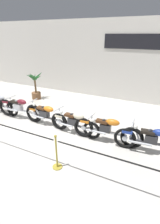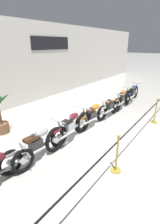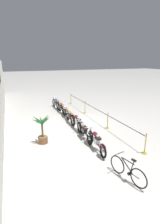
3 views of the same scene
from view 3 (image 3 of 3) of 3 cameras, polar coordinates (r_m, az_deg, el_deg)
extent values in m
plane|color=silver|center=(12.71, -0.43, -3.15)|extent=(120.00, 120.00, 0.00)
torus|color=black|center=(9.56, 3.54, -8.03)|extent=(0.67, 0.16, 0.66)
torus|color=black|center=(8.22, 7.54, -12.57)|extent=(0.67, 0.16, 0.66)
cylinder|color=silver|center=(9.56, 3.54, -8.03)|extent=(0.17, 0.09, 0.16)
cylinder|color=silver|center=(8.22, 7.54, -12.57)|extent=(0.17, 0.09, 0.16)
cylinder|color=silver|center=(9.52, 3.38, -6.26)|extent=(0.31, 0.08, 0.59)
cube|color=silver|center=(8.76, 5.52, -9.34)|extent=(0.38, 0.25, 0.26)
cylinder|color=silver|center=(8.71, 5.46, -8.05)|extent=(0.19, 0.13, 0.24)
cylinder|color=silver|center=(8.64, 5.66, -8.26)|extent=(0.19, 0.13, 0.24)
cylinder|color=silver|center=(8.63, 7.13, -10.87)|extent=(0.70, 0.14, 0.07)
cube|color=#47474C|center=(8.87, 5.37, -10.02)|extent=(1.31, 0.18, 0.06)
ellipsoid|color=maroon|center=(8.85, 5.01, -7.21)|extent=(0.48, 0.26, 0.22)
cube|color=black|center=(8.56, 5.89, -8.38)|extent=(0.42, 0.24, 0.09)
cube|color=maroon|center=(8.14, 7.46, -10.93)|extent=(0.33, 0.19, 0.08)
cylinder|color=silver|center=(9.33, 3.64, -5.01)|extent=(0.09, 0.62, 0.04)
sphere|color=silver|center=(9.45, 3.46, -5.62)|extent=(0.14, 0.14, 0.14)
torus|color=black|center=(10.73, -0.16, -5.05)|extent=(0.69, 0.16, 0.69)
torus|color=black|center=(9.29, 3.14, -8.70)|extent=(0.69, 0.16, 0.69)
cylinder|color=silver|center=(10.73, -0.16, -5.05)|extent=(0.17, 0.09, 0.16)
cylinder|color=silver|center=(9.29, 3.14, -8.70)|extent=(0.17, 0.09, 0.16)
cylinder|color=silver|center=(10.71, -0.31, -3.48)|extent=(0.31, 0.07, 0.59)
cube|color=#2D2D30|center=(9.90, 1.47, -6.01)|extent=(0.37, 0.24, 0.26)
cylinder|color=#2D2D30|center=(9.86, 1.39, -4.85)|extent=(0.19, 0.12, 0.24)
cylinder|color=#2D2D30|center=(9.78, 1.56, -5.02)|extent=(0.19, 0.12, 0.24)
cylinder|color=silver|center=(9.74, 2.85, -7.31)|extent=(0.70, 0.11, 0.07)
cube|color=#47474C|center=(9.99, 1.36, -6.64)|extent=(1.34, 0.14, 0.06)
ellipsoid|color=#B7BABF|center=(10.00, 1.03, -4.15)|extent=(0.47, 0.25, 0.22)
cube|color=#4C2D19|center=(9.70, 1.74, -5.09)|extent=(0.41, 0.22, 0.09)
cube|color=#B7BABF|center=(9.23, 3.04, -7.20)|extent=(0.33, 0.18, 0.08)
cylinder|color=silver|center=(10.52, -0.13, -2.31)|extent=(0.07, 0.62, 0.04)
sphere|color=silver|center=(10.64, -0.27, -2.89)|extent=(0.14, 0.14, 0.14)
torus|color=black|center=(11.85, -2.33, -2.66)|extent=(0.79, 0.14, 0.79)
torus|color=black|center=(10.51, 0.80, -5.25)|extent=(0.79, 0.14, 0.79)
cylinder|color=silver|center=(11.85, -2.33, -2.66)|extent=(0.19, 0.09, 0.19)
cylinder|color=silver|center=(10.51, 0.80, -5.25)|extent=(0.19, 0.09, 0.19)
cylinder|color=silver|center=(11.84, -2.51, -1.24)|extent=(0.30, 0.07, 0.59)
cube|color=silver|center=(11.07, -0.77, -3.19)|extent=(0.37, 0.23, 0.26)
cylinder|color=silver|center=(11.04, -0.85, -2.15)|extent=(0.18, 0.12, 0.24)
cylinder|color=silver|center=(10.97, -0.69, -2.27)|extent=(0.18, 0.12, 0.24)
cylinder|color=silver|center=(10.92, 0.53, -4.27)|extent=(0.70, 0.09, 0.07)
cube|color=#ADAFB5|center=(11.17, -0.86, -3.78)|extent=(1.24, 0.10, 0.06)
ellipsoid|color=maroon|center=(11.19, -1.23, -1.57)|extent=(0.47, 0.23, 0.22)
cube|color=black|center=(10.89, -0.50, -2.31)|extent=(0.41, 0.21, 0.09)
cube|color=maroon|center=(10.45, 0.69, -3.70)|extent=(0.32, 0.17, 0.08)
cylinder|color=silver|center=(11.66, -2.33, -0.14)|extent=(0.06, 0.62, 0.04)
sphere|color=silver|center=(11.77, -2.46, -0.69)|extent=(0.14, 0.14, 0.14)
torus|color=black|center=(13.07, -4.02, -1.08)|extent=(0.67, 0.15, 0.67)
torus|color=black|center=(11.76, -2.34, -3.13)|extent=(0.67, 0.15, 0.67)
cylinder|color=silver|center=(13.07, -4.02, -1.08)|extent=(0.16, 0.09, 0.16)
cylinder|color=silver|center=(11.76, -2.34, -3.13)|extent=(0.16, 0.09, 0.16)
cylinder|color=silver|center=(13.07, -4.14, 0.21)|extent=(0.31, 0.08, 0.59)
cube|color=#2D2D30|center=(12.32, -3.18, -1.42)|extent=(0.38, 0.25, 0.26)
cylinder|color=#2D2D30|center=(12.29, -3.24, -0.48)|extent=(0.19, 0.12, 0.24)
cylinder|color=#2D2D30|center=(12.22, -3.14, -0.59)|extent=(0.19, 0.12, 0.24)
cylinder|color=silver|center=(12.12, -2.16, -2.41)|extent=(0.70, 0.12, 0.07)
cube|color=#47474C|center=(12.41, -3.23, -1.97)|extent=(1.15, 0.14, 0.06)
ellipsoid|color=orange|center=(12.45, -3.47, 0.03)|extent=(0.48, 0.25, 0.22)
cube|color=#4C2D19|center=(12.13, -3.04, -0.62)|extent=(0.41, 0.23, 0.09)
cube|color=orange|center=(11.73, -2.42, -1.94)|extent=(0.33, 0.18, 0.08)
cylinder|color=silver|center=(12.90, -4.05, 1.22)|extent=(0.08, 0.62, 0.04)
sphere|color=silver|center=(13.01, -4.12, 0.71)|extent=(0.14, 0.14, 0.14)
torus|color=black|center=(14.32, -5.45, 0.49)|extent=(0.67, 0.14, 0.67)
torus|color=black|center=(13.01, -3.94, -1.17)|extent=(0.67, 0.14, 0.67)
cylinder|color=silver|center=(14.32, -5.45, 0.49)|extent=(0.16, 0.09, 0.16)
cylinder|color=silver|center=(13.01, -3.94, -1.17)|extent=(0.16, 0.09, 0.16)
cylinder|color=silver|center=(14.33, -5.56, 1.67)|extent=(0.31, 0.07, 0.59)
cube|color=#2D2D30|center=(13.57, -4.69, 0.29)|extent=(0.37, 0.24, 0.26)
cylinder|color=#2D2D30|center=(13.55, -4.76, 1.14)|extent=(0.18, 0.12, 0.24)
cylinder|color=#2D2D30|center=(13.48, -4.67, 1.05)|extent=(0.18, 0.12, 0.24)
cylinder|color=silver|center=(13.37, -3.77, -0.58)|extent=(0.70, 0.11, 0.07)
cube|color=#47474C|center=(13.66, -4.73, -0.22)|extent=(1.14, 0.12, 0.06)
ellipsoid|color=beige|center=(13.71, -4.96, 1.59)|extent=(0.47, 0.24, 0.22)
cube|color=#4C2D19|center=(13.39, -4.57, 1.04)|extent=(0.41, 0.22, 0.09)
cube|color=beige|center=(12.98, -4.02, -0.10)|extent=(0.33, 0.18, 0.08)
cylinder|color=silver|center=(14.16, -5.49, 2.60)|extent=(0.07, 0.62, 0.04)
sphere|color=silver|center=(14.27, -5.55, 2.13)|extent=(0.14, 0.14, 0.14)
torus|color=black|center=(15.57, -7.16, 1.92)|extent=(0.75, 0.16, 0.75)
torus|color=black|center=(14.03, -5.04, 0.32)|extent=(0.75, 0.16, 0.75)
cylinder|color=silver|center=(15.57, -7.16, 1.92)|extent=(0.18, 0.09, 0.17)
cylinder|color=silver|center=(14.03, -5.04, 0.32)|extent=(0.18, 0.09, 0.17)
cylinder|color=silver|center=(15.59, -7.30, 3.00)|extent=(0.31, 0.07, 0.59)
cube|color=#2D2D30|center=(14.71, -6.11, 1.72)|extent=(0.37, 0.24, 0.26)
cylinder|color=#2D2D30|center=(14.70, -6.19, 2.51)|extent=(0.18, 0.12, 0.24)
cylinder|color=#2D2D30|center=(14.62, -6.08, 2.44)|extent=(0.18, 0.12, 0.24)
cylinder|color=silver|center=(14.52, -5.19, 0.97)|extent=(0.70, 0.10, 0.07)
cube|color=#ADAFB5|center=(14.79, -6.16, 1.24)|extent=(1.35, 0.12, 0.06)
ellipsoid|color=orange|center=(14.86, -6.43, 2.89)|extent=(0.47, 0.24, 0.22)
cube|color=#4C2D19|center=(14.54, -5.97, 2.43)|extent=(0.41, 0.22, 0.09)
cube|color=orange|center=(14.01, -5.14, 1.42)|extent=(0.33, 0.18, 0.08)
cylinder|color=silver|center=(15.42, -7.21, 3.88)|extent=(0.07, 0.62, 0.04)
sphere|color=silver|center=(15.53, -7.28, 3.44)|extent=(0.14, 0.14, 0.14)
torus|color=black|center=(16.92, -8.52, 3.00)|extent=(0.72, 0.16, 0.71)
torus|color=black|center=(15.42, -6.56, 1.72)|extent=(0.72, 0.16, 0.71)
cylinder|color=silver|center=(16.92, -8.52, 3.00)|extent=(0.18, 0.09, 0.17)
cylinder|color=silver|center=(15.42, -6.56, 1.72)|extent=(0.18, 0.09, 0.17)
cylinder|color=silver|center=(16.94, -8.65, 4.00)|extent=(0.31, 0.08, 0.59)
cube|color=#2D2D30|center=(16.08, -7.55, 2.90)|extent=(0.38, 0.25, 0.26)
cylinder|color=#2D2D30|center=(16.08, -7.62, 3.63)|extent=(0.19, 0.12, 0.24)
cylinder|color=#2D2D30|center=(16.00, -7.52, 3.57)|extent=(0.19, 0.12, 0.24)
cylinder|color=silver|center=(15.89, -6.69, 2.24)|extent=(0.70, 0.13, 0.07)
cube|color=#47474C|center=(16.16, -7.59, 2.46)|extent=(1.32, 0.17, 0.06)
ellipsoid|color=navy|center=(16.24, -7.85, 3.97)|extent=(0.48, 0.26, 0.22)
cube|color=black|center=(15.91, -7.42, 3.57)|extent=(0.42, 0.23, 0.09)
cube|color=navy|center=(15.40, -6.66, 2.69)|extent=(0.33, 0.19, 0.08)
cylinder|color=silver|center=(16.79, -8.57, 4.81)|extent=(0.09, 0.62, 0.04)
sphere|color=silver|center=(16.89, -8.64, 4.40)|extent=(0.14, 0.14, 0.14)
torus|color=black|center=(7.35, 12.08, -16.39)|extent=(0.72, 0.19, 0.73)
torus|color=black|center=(6.82, 18.58, -19.86)|extent=(0.72, 0.19, 0.73)
cylinder|color=black|center=(6.98, 15.00, -16.43)|extent=(0.59, 0.16, 0.43)
cylinder|color=black|center=(6.84, 15.45, -15.19)|extent=(0.55, 0.15, 0.04)
cylinder|color=black|center=(6.80, 16.69, -16.71)|extent=(0.15, 0.07, 0.55)
cube|color=black|center=(6.64, 17.17, -14.82)|extent=(0.19, 0.12, 0.05)
cylinder|color=black|center=(6.92, 17.18, -19.14)|extent=(0.45, 0.12, 0.03)
cylinder|color=black|center=(7.04, 12.70, -13.04)|extent=(0.13, 0.48, 0.03)
cylinder|color=black|center=(7.08, 15.64, -18.89)|extent=(0.13, 0.07, 0.12)
cylinder|color=brown|center=(9.73, -12.00, -8.86)|extent=(0.51, 0.51, 0.37)
cylinder|color=brown|center=(9.49, -12.21, -5.65)|extent=(0.10, 0.10, 0.80)
cone|color=#235B28|center=(9.52, -12.66, -2.47)|extent=(0.54, 0.18, 0.34)
cone|color=#235B28|center=(9.40, -13.71, -2.42)|extent=(0.43, 0.56, 0.53)
cone|color=#235B28|center=(9.32, -13.87, -2.90)|extent=(0.23, 0.59, 0.40)
cone|color=#235B28|center=(9.19, -13.20, -3.37)|extent=(0.38, 0.47, 0.39)
cone|color=#235B28|center=(9.14, -12.38, -3.07)|extent=(0.49, 0.23, 0.40)
cone|color=#235B28|center=(9.22, -11.24, -2.80)|extent=(0.42, 0.51, 0.48)
cone|color=#235B28|center=(9.31, -11.14, -2.34)|extent=(0.19, 0.56, 0.49)
cone|color=#235B28|center=(9.45, -11.41, -2.18)|extent=(0.41, 0.56, 0.52)
cylinder|color=gold|center=(9.18, 20.24, -12.47)|extent=(0.28, 0.28, 0.03)
cylinder|color=gold|center=(8.96, 20.56, -9.74)|extent=(0.05, 0.05, 0.95)
sphere|color=gold|center=(8.75, 20.90, -6.71)|extent=(0.08, 0.08, 0.08)
cylinder|color=black|center=(10.02, 14.18, -3.93)|extent=(3.33, 0.04, 0.04)
cylinder|color=black|center=(12.91, 4.92, 1.20)|extent=(3.54, 0.04, 0.04)
cylinder|color=black|center=(16.13, -0.91, 4.42)|extent=(3.43, 0.04, 0.04)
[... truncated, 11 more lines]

